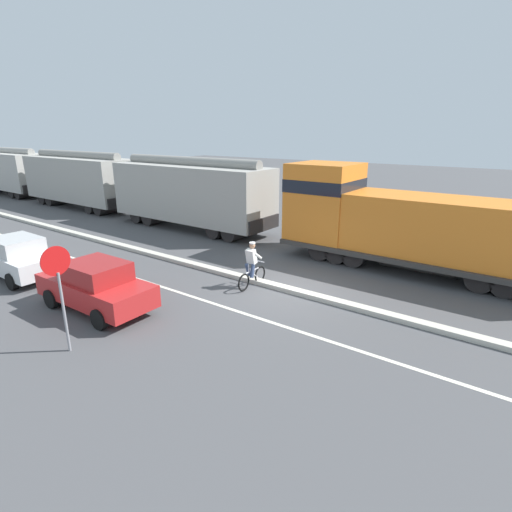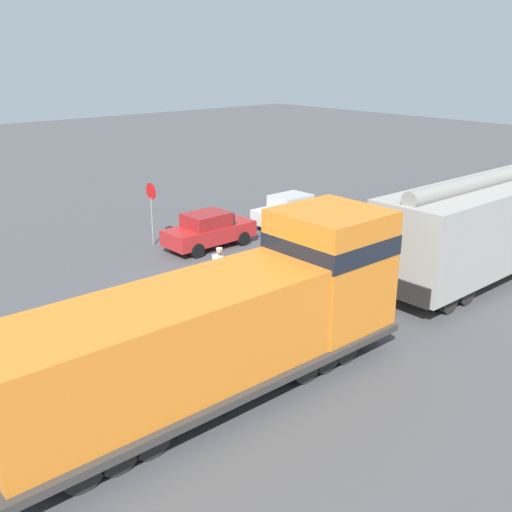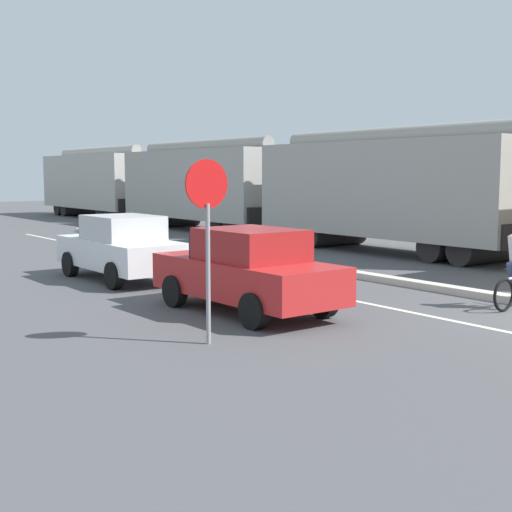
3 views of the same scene
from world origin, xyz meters
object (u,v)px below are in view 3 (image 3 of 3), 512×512
Objects in this scene: hopper_car_middle at (204,186)px; hopper_car_trailing at (99,183)px; hopper_car_lead at (390,191)px; parked_car_red at (247,270)px; parked_car_white at (121,247)px; stop_sign at (207,215)px.

hopper_car_trailing is (0.00, 11.60, 0.00)m from hopper_car_middle.
hopper_car_lead is 11.60m from hopper_car_middle.
hopper_car_middle is 2.50× the size of parked_car_red.
hopper_car_trailing is 2.52× the size of parked_car_white.
parked_car_red is at bearing -109.07° from hopper_car_trailing.
hopper_car_middle is 2.52× the size of parked_car_white.
hopper_car_middle is 3.68× the size of stop_sign.
parked_car_red is 1.47× the size of stop_sign.
hopper_car_trailing reaches higher than parked_car_white.
hopper_car_trailing is at bearing 68.63° from stop_sign.
hopper_car_middle reaches higher than parked_car_red.
hopper_car_trailing is at bearing 90.00° from hopper_car_lead.
hopper_car_lead is at bearing 1.60° from parked_car_white.
hopper_car_lead is at bearing -90.00° from hopper_car_middle.
hopper_car_lead is 2.50× the size of parked_car_red.
parked_car_white is (-10.01, -11.88, -1.26)m from hopper_car_middle.
hopper_car_middle is at bearing 90.00° from hopper_car_lead.
parked_car_white is at bearing 90.69° from parked_car_red.
hopper_car_trailing is 32.71m from stop_sign.
hopper_car_trailing is (0.00, 23.20, 0.00)m from hopper_car_lead.
parked_car_white is at bearing -130.11° from hopper_car_middle.
stop_sign is (-11.92, -7.26, -0.05)m from hopper_car_lead.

